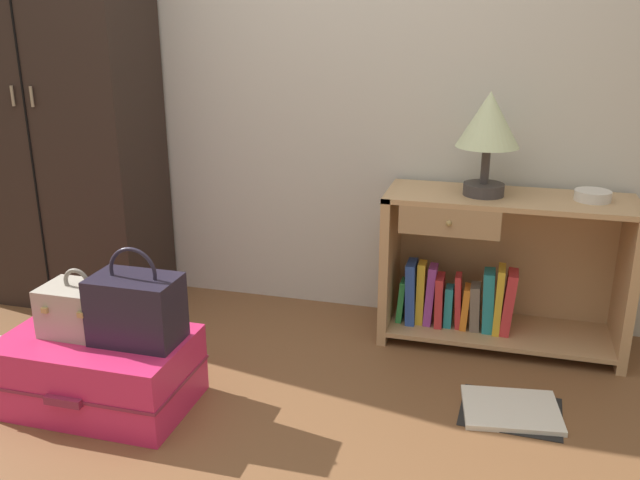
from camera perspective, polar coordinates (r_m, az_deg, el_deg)
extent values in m
plane|color=brown|center=(2.33, -10.76, -19.00)|extent=(9.00, 9.00, 0.00)
cube|color=beige|center=(3.25, -0.21, 16.71)|extent=(6.40, 0.10, 2.60)
cube|color=black|center=(3.54, -21.33, 11.59)|extent=(0.90, 0.45, 2.10)
cube|color=black|center=(3.36, -23.62, 11.01)|extent=(0.01, 0.01, 2.00)
cylinder|color=gray|center=(3.39, -24.39, 10.95)|extent=(0.01, 0.01, 0.09)
cylinder|color=gray|center=(3.33, -23.03, 11.01)|extent=(0.01, 0.01, 0.09)
cube|color=tan|center=(3.09, 5.93, -1.74)|extent=(0.04, 0.37, 0.67)
cube|color=tan|center=(3.11, 24.29, -3.29)|extent=(0.04, 0.37, 0.67)
cube|color=tan|center=(2.96, 15.64, 3.35)|extent=(1.03, 0.37, 0.02)
cube|color=tan|center=(3.17, 14.69, -7.31)|extent=(0.95, 0.37, 0.02)
cube|color=tan|center=(3.23, 15.18, -1.43)|extent=(0.95, 0.01, 0.65)
cube|color=#A68259|center=(2.82, 10.78, 1.47)|extent=(0.41, 0.02, 0.12)
sphere|color=#9E844C|center=(2.80, 10.75, 1.37)|extent=(0.02, 0.02, 0.02)
cube|color=green|center=(3.12, 6.87, -5.02)|extent=(0.04, 0.09, 0.20)
cube|color=#2D51B2|center=(3.10, 7.69, -4.33)|extent=(0.05, 0.13, 0.29)
cube|color=gold|center=(3.10, 8.47, -4.38)|extent=(0.04, 0.08, 0.29)
cube|color=purple|center=(3.09, 9.25, -4.55)|extent=(0.05, 0.09, 0.28)
cube|color=red|center=(3.10, 10.01, -5.00)|extent=(0.04, 0.12, 0.23)
cube|color=teal|center=(3.11, 10.75, -5.46)|extent=(0.03, 0.08, 0.19)
cube|color=red|center=(3.09, 11.53, -5.01)|extent=(0.04, 0.08, 0.25)
cube|color=orange|center=(3.10, 12.11, -5.51)|extent=(0.04, 0.10, 0.20)
cube|color=#726659|center=(3.10, 12.89, -5.48)|extent=(0.05, 0.10, 0.21)
cube|color=teal|center=(3.08, 13.96, -4.97)|extent=(0.06, 0.11, 0.28)
cube|color=gold|center=(3.08, 14.78, -4.85)|extent=(0.03, 0.13, 0.30)
cube|color=red|center=(3.08, 15.54, -5.06)|extent=(0.06, 0.13, 0.28)
cylinder|color=#3D3838|center=(2.94, 13.55, 4.16)|extent=(0.17, 0.17, 0.05)
cylinder|color=#3D3838|center=(2.92, 13.70, 6.11)|extent=(0.04, 0.04, 0.16)
cone|color=beige|center=(2.89, 13.99, 9.80)|extent=(0.26, 0.26, 0.23)
cylinder|color=silver|center=(2.99, 21.90, 3.47)|extent=(0.15, 0.15, 0.04)
cube|color=#DB2860|center=(2.71, -18.02, -10.38)|extent=(0.68, 0.42, 0.27)
cube|color=maroon|center=(2.71, -18.02, -10.38)|extent=(0.69, 0.43, 0.01)
cube|color=maroon|center=(2.55, -20.76, -12.58)|extent=(0.14, 0.02, 0.03)
cube|color=#A89E8E|center=(2.66, -19.49, -5.53)|extent=(0.27, 0.19, 0.18)
torus|color=slate|center=(2.62, -19.74, -3.34)|extent=(0.11, 0.02, 0.11)
cube|color=tan|center=(2.62, -22.10, -5.48)|extent=(0.02, 0.01, 0.02)
cube|color=tan|center=(2.54, -19.45, -5.95)|extent=(0.02, 0.01, 0.02)
cube|color=#231E2D|center=(2.53, -15.15, -5.64)|extent=(0.31, 0.19, 0.25)
torus|color=#231E2D|center=(2.47, -15.43, -2.61)|extent=(0.19, 0.01, 0.19)
cylinder|color=white|center=(3.01, -25.09, -9.33)|extent=(0.07, 0.07, 0.17)
cube|color=white|center=(2.69, 15.73, -13.53)|extent=(0.38, 0.33, 0.02)
cube|color=black|center=(2.69, 15.71, -13.66)|extent=(0.38, 0.31, 0.01)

